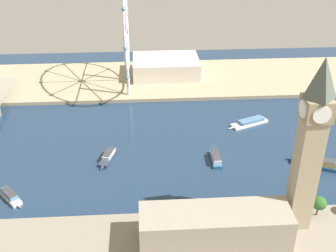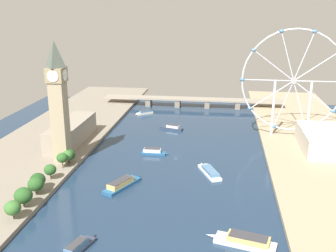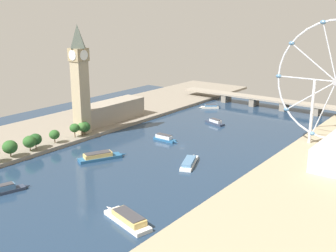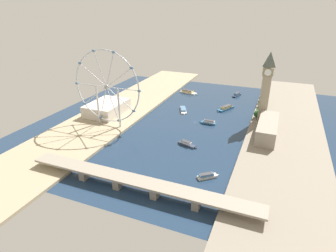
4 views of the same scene
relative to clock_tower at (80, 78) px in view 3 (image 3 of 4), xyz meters
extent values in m
plane|color=#1E334C|center=(85.27, 29.85, -51.06)|extent=(404.91, 404.91, 0.00)
cube|color=gray|center=(-32.18, 29.85, -49.56)|extent=(90.00, 520.00, 3.00)
cube|color=tan|center=(202.72, 29.85, -49.56)|extent=(90.00, 520.00, 3.00)
cube|color=tan|center=(0.00, 0.00, -16.87)|extent=(11.00, 11.00, 62.40)
cube|color=#928260|center=(0.00, 0.00, 19.68)|extent=(12.76, 12.76, 10.69)
pyramid|color=#4C564C|center=(0.00, 0.00, 34.77)|extent=(11.55, 11.55, 19.47)
cylinder|color=white|center=(0.00, 6.60, 19.68)|extent=(8.36, 0.50, 8.36)
cylinder|color=white|center=(0.00, -6.60, 19.68)|extent=(8.36, 0.50, 8.36)
cylinder|color=white|center=(6.60, 0.00, 19.68)|extent=(0.50, 8.36, 8.36)
cylinder|color=white|center=(-6.60, 0.00, 19.68)|extent=(0.50, 8.36, 8.36)
cube|color=gray|center=(-10.22, 45.28, -38.97)|extent=(22.00, 74.56, 18.20)
cylinder|color=#513823|center=(5.78, -74.52, -46.30)|extent=(0.80, 0.80, 3.52)
ellipsoid|color=#285623|center=(5.78, -74.52, -40.20)|extent=(10.85, 10.85, 9.76)
cylinder|color=#513823|center=(5.59, -57.79, -46.34)|extent=(0.80, 0.80, 3.44)
ellipsoid|color=#285623|center=(5.59, -57.79, -40.57)|extent=(10.13, 10.13, 9.12)
cylinder|color=#513823|center=(3.98, -51.44, -46.30)|extent=(0.80, 0.80, 3.53)
ellipsoid|color=#1E471E|center=(3.98, -51.44, -40.58)|extent=(9.89, 9.89, 8.90)
cylinder|color=#513823|center=(4.71, -33.92, -46.14)|extent=(0.80, 0.80, 3.86)
ellipsoid|color=#285623|center=(4.71, -33.92, -40.83)|extent=(8.44, 8.44, 7.59)
cylinder|color=#513823|center=(5.18, -13.40, -45.62)|extent=(0.80, 0.80, 4.90)
ellipsoid|color=#285623|center=(5.18, -13.40, -39.87)|extent=(8.25, 8.25, 7.43)
cylinder|color=#513823|center=(6.38, -3.37, -46.50)|extent=(0.80, 0.80, 3.12)
ellipsoid|color=#1E471E|center=(6.38, -3.37, -41.03)|extent=(9.78, 9.78, 8.80)
cylinder|color=#513823|center=(6.77, -6.81, -45.73)|extent=(0.80, 0.80, 4.68)
ellipsoid|color=#386B2D|center=(6.77, -6.81, -40.15)|extent=(8.09, 8.09, 7.28)
torus|color=silver|center=(184.04, 90.77, 3.35)|extent=(92.88, 1.58, 92.88)
cylinder|color=#99999E|center=(184.04, 90.77, 3.35)|extent=(5.48, 3.00, 5.48)
cylinder|color=silver|center=(176.99, 90.77, 25.06)|extent=(15.01, 0.95, 43.71)
cylinder|color=silver|center=(165.57, 90.77, 16.77)|extent=(37.49, 0.95, 27.60)
cylinder|color=silver|center=(161.21, 90.77, 3.35)|extent=(45.65, 0.95, 0.95)
cylinder|color=silver|center=(165.57, 90.77, -10.06)|extent=(37.49, 0.95, 27.60)
cylinder|color=silver|center=(176.99, 90.77, -18.35)|extent=(15.01, 0.95, 43.71)
ellipsoid|color=teal|center=(169.93, 90.77, 46.77)|extent=(4.80, 3.20, 3.20)
ellipsoid|color=teal|center=(147.11, 90.77, 30.19)|extent=(4.80, 3.20, 3.20)
ellipsoid|color=teal|center=(138.39, 90.77, 3.35)|extent=(4.80, 3.20, 3.20)
ellipsoid|color=teal|center=(147.11, 90.77, -23.48)|extent=(4.80, 3.20, 3.20)
ellipsoid|color=teal|center=(169.93, 90.77, -40.06)|extent=(4.80, 3.20, 3.20)
cylinder|color=silver|center=(168.06, 90.77, -22.35)|extent=(2.40, 2.40, 51.42)
cube|color=gray|center=(85.27, 199.34, -41.34)|extent=(216.91, 16.59, 2.00)
cube|color=gray|center=(30.93, 199.34, -46.70)|extent=(6.00, 14.93, 8.72)
cube|color=gray|center=(67.16, 199.34, -46.70)|extent=(6.00, 14.93, 8.72)
cube|color=gray|center=(103.38, 199.34, -46.70)|extent=(6.00, 14.93, 8.72)
cube|color=gray|center=(139.61, 199.34, -46.70)|extent=(6.00, 14.93, 8.72)
cube|color=#235684|center=(65.91, 31.94, -50.10)|extent=(20.36, 5.97, 1.94)
cone|color=#235684|center=(77.73, 31.92, -50.10)|extent=(3.67, 1.94, 1.94)
cube|color=silver|center=(64.89, 31.94, -47.64)|extent=(14.64, 5.01, 2.97)
cube|color=#38383D|center=(64.89, 31.94, -45.89)|extent=(13.17, 4.77, 0.54)
cube|color=#2D384C|center=(51.69, -108.74, -50.09)|extent=(12.76, 24.34, 1.95)
cone|color=#2D384C|center=(55.67, -95.64, -50.09)|extent=(3.10, 4.62, 1.95)
cube|color=teal|center=(51.35, -109.87, -47.50)|extent=(9.06, 14.98, 3.23)
cube|color=#38383D|center=(51.35, -109.87, -45.70)|extent=(8.41, 13.56, 0.37)
cube|color=white|center=(135.66, -91.55, -49.98)|extent=(33.07, 17.05, 2.17)
cone|color=white|center=(117.81, -86.96, -49.98)|extent=(6.07, 3.52, 2.17)
cube|color=#DBB766|center=(137.19, -91.95, -47.29)|extent=(22.98, 13.09, 3.21)
cube|color=#38383D|center=(137.19, -91.95, -45.44)|extent=(20.79, 12.18, 0.48)
cube|color=#235684|center=(55.47, -33.18, -49.93)|extent=(21.62, 32.48, 2.28)
cone|color=#235684|center=(63.49, -16.50, -49.93)|extent=(4.54, 6.16, 2.28)
cube|color=#DBB766|center=(54.78, -34.62, -47.26)|extent=(15.48, 21.71, 3.05)
cube|color=#38383D|center=(54.78, -34.62, -45.50)|extent=(14.28, 19.70, 0.49)
cube|color=#2D384C|center=(72.39, 102.99, -50.00)|extent=(22.83, 12.27, 2.14)
cone|color=#2D384C|center=(60.15, 106.87, -50.00)|extent=(4.44, 3.24, 2.14)
cube|color=silver|center=(73.44, 102.66, -47.64)|extent=(13.93, 8.65, 2.57)
cube|color=#38383D|center=(73.44, 102.66, -46.08)|extent=(12.62, 8.03, 0.56)
cube|color=beige|center=(33.83, 157.52, -49.96)|extent=(18.37, 16.49, 2.20)
cone|color=beige|center=(25.24, 150.49, -49.96)|extent=(4.05, 3.88, 2.20)
cube|color=teal|center=(34.56, 158.13, -47.76)|extent=(13.61, 12.36, 2.20)
cube|color=#38383D|center=(34.56, 158.13, -46.51)|extent=(12.40, 11.32, 0.30)
cube|color=white|center=(113.90, -2.13, -50.12)|extent=(19.10, 30.61, 1.89)
cone|color=white|center=(107.08, 13.83, -50.12)|extent=(3.85, 5.69, 1.89)
cube|color=teal|center=(114.49, -3.51, -48.05)|extent=(14.28, 21.61, 2.25)
camera|label=1|loc=(-169.70, 78.98, 107.47)|focal=45.93mm
camera|label=2|loc=(120.76, -276.07, 68.34)|focal=42.69mm
camera|label=3|loc=(270.14, -235.17, 56.04)|focal=44.68mm
camera|label=4|loc=(-16.40, 377.59, 100.13)|focal=30.10mm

